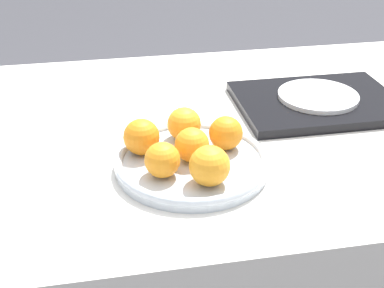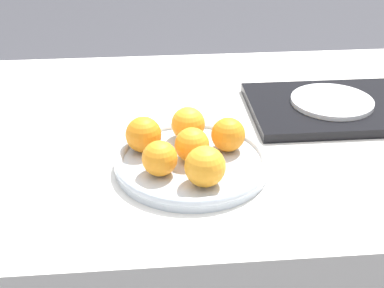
{
  "view_description": "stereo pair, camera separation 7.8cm",
  "coord_description": "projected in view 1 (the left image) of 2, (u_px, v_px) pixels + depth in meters",
  "views": [
    {
      "loc": [
        -0.32,
        -0.97,
        1.25
      ],
      "look_at": [
        -0.17,
        -0.17,
        0.8
      ],
      "focal_mm": 50.0,
      "sensor_mm": 36.0,
      "label": 1
    },
    {
      "loc": [
        -0.24,
        -0.98,
        1.25
      ],
      "look_at": [
        -0.17,
        -0.17,
        0.8
      ],
      "focal_mm": 50.0,
      "sensor_mm": 36.0,
      "label": 2
    }
  ],
  "objects": [
    {
      "name": "side_plate",
      "position": [
        318.0,
        96.0,
        1.17
      ],
      "size": [
        0.17,
        0.17,
        0.01
      ],
      "color": "white",
      "rests_on": "serving_tray"
    },
    {
      "name": "table",
      "position": [
        247.0,
        255.0,
        1.31
      ],
      "size": [
        1.49,
        0.84,
        0.75
      ],
      "color": "silver",
      "rests_on": "ground_plane"
    },
    {
      "name": "serving_tray",
      "position": [
        317.0,
        102.0,
        1.17
      ],
      "size": [
        0.35,
        0.26,
        0.02
      ],
      "color": "black",
      "rests_on": "table"
    },
    {
      "name": "orange_1",
      "position": [
        141.0,
        137.0,
        0.95
      ],
      "size": [
        0.07,
        0.07,
        0.07
      ],
      "color": "orange",
      "rests_on": "fruit_platter"
    },
    {
      "name": "orange_0",
      "position": [
        192.0,
        145.0,
        0.93
      ],
      "size": [
        0.06,
        0.06,
        0.06
      ],
      "color": "orange",
      "rests_on": "fruit_platter"
    },
    {
      "name": "orange_4",
      "position": [
        210.0,
        166.0,
        0.86
      ],
      "size": [
        0.07,
        0.07,
        0.07
      ],
      "color": "orange",
      "rests_on": "fruit_platter"
    },
    {
      "name": "orange_3",
      "position": [
        184.0,
        124.0,
        0.99
      ],
      "size": [
        0.06,
        0.06,
        0.06
      ],
      "color": "orange",
      "rests_on": "fruit_platter"
    },
    {
      "name": "orange_2",
      "position": [
        226.0,
        133.0,
        0.96
      ],
      "size": [
        0.06,
        0.06,
        0.06
      ],
      "color": "orange",
      "rests_on": "fruit_platter"
    },
    {
      "name": "fruit_platter",
      "position": [
        192.0,
        162.0,
        0.94
      ],
      "size": [
        0.28,
        0.28,
        0.03
      ],
      "color": "#B2BCC6",
      "rests_on": "table"
    },
    {
      "name": "orange_5",
      "position": [
        162.0,
        160.0,
        0.88
      ],
      "size": [
        0.06,
        0.06,
        0.06
      ],
      "color": "orange",
      "rests_on": "fruit_platter"
    }
  ]
}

